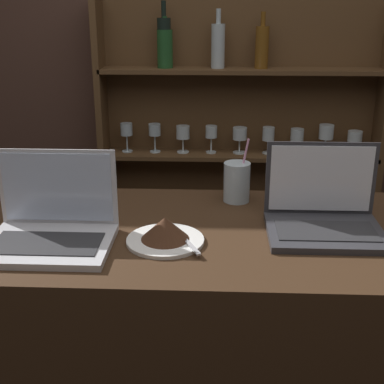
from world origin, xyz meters
The scene contains 7 objects.
bar_counter centered at (0.00, 0.33, 0.51)m, with size 1.98×0.65×1.03m.
back_wall centered at (0.00, 1.62, 1.35)m, with size 7.00×0.06×2.70m.
back_shelf centered at (0.10, 1.54, 0.87)m, with size 1.36×0.18×1.64m.
laptop_near centered at (-0.43, 0.24, 1.07)m, with size 0.32×0.25×0.23m.
laptop_far centered at (0.30, 0.34, 1.08)m, with size 0.31×0.24×0.23m.
cake_plate centered at (-0.13, 0.24, 1.06)m, with size 0.21×0.21×0.07m.
water_glass centered at (0.06, 0.56, 1.09)m, with size 0.08×0.08×0.20m.
Camera 1 is at (-0.01, -1.03, 1.64)m, focal length 50.00 mm.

